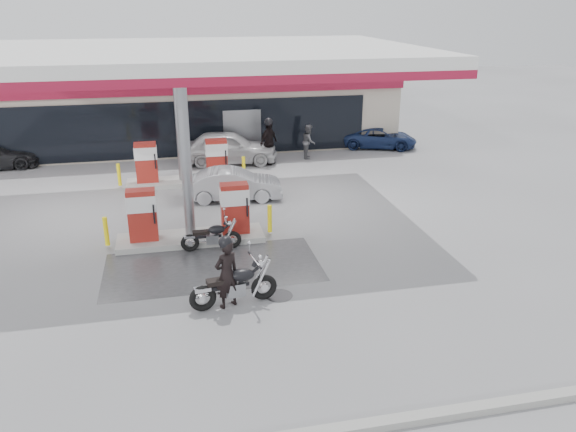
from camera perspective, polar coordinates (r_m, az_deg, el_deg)
The scene contains 15 objects.
ground at distance 15.99m, azimuth -9.42°, elevation -5.31°, with size 90.00×90.00×0.00m, color gray.
wet_patch at distance 16.01m, azimuth -7.63°, elevation -5.16°, with size 6.00×3.00×0.00m, color #4C4C4F.
drain_cover at distance 14.42m, azimuth -0.92°, elevation -8.08°, with size 0.70×0.70×0.01m, color #38383A.
store_building at distance 30.71m, azimuth -11.41°, elevation 11.27°, with size 22.00×8.22×4.00m.
canopy at distance 19.44m, azimuth -11.26°, elevation 15.51°, with size 16.00×10.02×5.51m.
pump_island_near at distance 17.54m, azimuth -9.94°, elevation -0.37°, with size 5.14×1.30×1.78m.
pump_island_far at distance 23.23m, azimuth -10.68°, elevation 4.93°, with size 5.14×1.30×1.78m.
main_motorcycle at distance 13.85m, azimuth -5.39°, elevation -7.11°, with size 2.22×0.85×1.14m.
biker_main at distance 13.63m, azimuth -6.24°, elevation -5.87°, with size 0.64×0.42×1.76m, color black.
parked_motorcycle at distance 16.94m, azimuth -7.72°, elevation -2.12°, with size 1.82×0.70×0.93m.
sedan_white at distance 25.95m, azimuth -6.07°, elevation 6.97°, with size 1.78×4.42×1.50m, color silver.
attendant at distance 26.70m, azimuth 2.14°, elevation 7.58°, with size 0.78×0.61×1.61m, color #4E4F53.
hatchback_silver at distance 21.08m, azimuth -5.56°, elevation 3.21°, with size 1.26×3.60×1.19m, color #9D9FA5.
parked_car_right at distance 29.08m, azimuth 9.28°, elevation 7.86°, with size 1.71×3.71×1.03m, color navy.
biker_walking at distance 25.66m, azimuth -1.96°, elevation 7.46°, with size 1.16×0.48×1.98m, color black.
Camera 1 is at (-0.43, -14.35, 7.03)m, focal length 35.00 mm.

